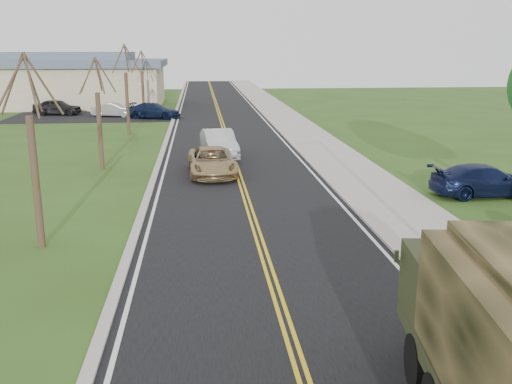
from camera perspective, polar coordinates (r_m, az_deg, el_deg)
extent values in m
cube|color=black|center=(48.28, -3.42, 6.92)|extent=(8.00, 120.00, 0.01)
cube|color=#9E998E|center=(48.61, 1.51, 7.05)|extent=(0.30, 120.00, 0.12)
cube|color=#9E998E|center=(48.86, 3.56, 7.05)|extent=(3.20, 120.00, 0.10)
cube|color=#9E998E|center=(48.29, -8.38, 6.84)|extent=(0.30, 120.00, 0.10)
cylinder|color=#38281C|center=(19.01, -21.16, 0.84)|extent=(0.24, 0.24, 4.20)
cylinder|color=#38281C|center=(18.59, -20.47, 10.08)|extent=(1.01, 0.33, 1.90)
cylinder|color=#38281C|center=(19.18, -21.39, 9.87)|extent=(0.13, 1.29, 1.74)
cylinder|color=#38281C|center=(18.90, -23.22, 9.88)|extent=(0.98, 0.43, 1.90)
cylinder|color=#38281C|center=(18.25, -23.58, 9.49)|extent=(0.79, 1.05, 1.77)
cylinder|color=#38281C|center=(18.12, -21.54, 9.90)|extent=(0.58, 0.90, 1.90)
cylinder|color=#38281C|center=(30.57, -15.34, 5.86)|extent=(0.24, 0.24, 3.96)
cylinder|color=#38281C|center=(30.36, -14.81, 11.26)|extent=(0.96, 0.32, 1.79)
cylinder|color=#38281C|center=(30.88, -15.46, 11.12)|extent=(0.12, 1.22, 1.65)
cylinder|color=#38281C|center=(30.55, -16.47, 11.16)|extent=(0.93, 0.41, 1.79)
cylinder|color=#38281C|center=(29.93, -16.54, 10.96)|extent=(0.75, 0.99, 1.67)
cylinder|color=#38281C|center=(29.88, -15.34, 11.18)|extent=(0.55, 0.85, 1.80)
cylinder|color=#38281C|center=(42.34, -12.74, 8.57)|extent=(0.24, 0.24, 4.44)
cylinder|color=#38281C|center=(42.24, -12.26, 12.94)|extent=(1.07, 0.35, 2.00)
cylinder|color=#38281C|center=(42.81, -12.82, 12.81)|extent=(0.13, 1.36, 1.84)
cylinder|color=#38281C|center=(42.41, -13.62, 12.87)|extent=(1.03, 0.46, 2.00)
cylinder|color=#38281C|center=(41.71, -13.63, 12.73)|extent=(0.83, 1.10, 1.87)
cylinder|color=#38281C|center=(41.69, -12.66, 12.90)|extent=(0.61, 0.95, 2.01)
cylinder|color=#38281C|center=(54.25, -11.23, 9.65)|extent=(0.24, 0.24, 4.08)
cylinder|color=#38281C|center=(54.18, -10.87, 12.78)|extent=(0.99, 0.33, 1.84)
cylinder|color=#38281C|center=(54.69, -11.29, 12.69)|extent=(0.13, 1.25, 1.69)
cylinder|color=#38281C|center=(54.31, -11.85, 12.73)|extent=(0.95, 0.42, 1.85)
cylinder|color=#38281C|center=(53.67, -11.84, 12.64)|extent=(0.77, 1.02, 1.72)
cylinder|color=#38281C|center=(53.67, -11.14, 12.75)|extent=(0.57, 0.88, 1.85)
cube|color=tan|center=(65.51, -18.39, 10.02)|extent=(20.00, 12.00, 4.20)
cube|color=#475466|center=(65.41, -18.56, 12.11)|extent=(21.00, 13.00, 0.70)
cube|color=#475466|center=(65.39, -18.61, 12.72)|extent=(14.00, 8.00, 0.90)
cube|color=black|center=(54.80, -14.28, 7.39)|extent=(18.00, 10.00, 0.02)
cylinder|color=black|center=(11.48, 15.99, -16.03)|extent=(0.47, 1.08, 1.04)
cube|color=#2D341C|center=(11.64, 20.63, -8.93)|extent=(2.49, 2.09, 1.33)
cube|color=black|center=(12.33, 19.47, -6.58)|extent=(2.08, 0.35, 0.66)
imported|color=tan|center=(28.44, -4.43, 3.05)|extent=(2.50, 4.99, 1.35)
imported|color=silver|center=(32.97, -3.74, 4.82)|extent=(2.21, 4.94, 1.57)
imported|color=#10183C|center=(26.27, 21.92, 1.09)|extent=(4.71, 2.07, 1.35)
imported|color=black|center=(56.89, -19.26, 8.02)|extent=(4.51, 2.25, 1.48)
imported|color=#B5B5BA|center=(54.01, -14.05, 7.98)|extent=(4.05, 2.02, 1.27)
imported|color=#0D1832|center=(51.96, -10.15, 8.00)|extent=(5.09, 3.38, 1.37)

